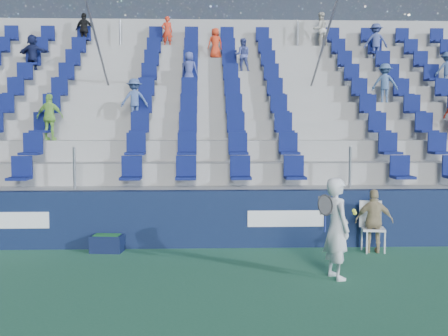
% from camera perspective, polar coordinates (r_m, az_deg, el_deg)
% --- Properties ---
extents(ground, '(70.00, 70.00, 0.00)m').
position_cam_1_polar(ground, '(8.93, -0.62, -12.30)').
color(ground, '#2C6848').
rests_on(ground, ground).
extents(sponsor_wall, '(24.00, 0.32, 1.20)m').
position_cam_1_polar(sponsor_wall, '(11.87, -1.02, -5.18)').
color(sponsor_wall, '#101C3D').
rests_on(sponsor_wall, ground).
extents(grandstand, '(24.00, 8.17, 6.63)m').
position_cam_1_polar(grandstand, '(16.81, -1.39, 2.86)').
color(grandstand, '#9C9B96').
rests_on(grandstand, ground).
extents(tennis_player, '(0.69, 0.71, 1.70)m').
position_cam_1_polar(tennis_player, '(9.59, 11.36, -6.00)').
color(tennis_player, silver).
rests_on(tennis_player, ground).
extents(line_judge_chair, '(0.52, 0.54, 1.02)m').
position_cam_1_polar(line_judge_chair, '(11.90, 14.78, -5.38)').
color(line_judge_chair, white).
rests_on(line_judge_chair, ground).
extents(line_judge, '(0.79, 0.44, 1.28)m').
position_cam_1_polar(line_judge, '(11.74, 15.01, -5.22)').
color(line_judge, tan).
rests_on(line_judge, ground).
extents(ball_bin, '(0.68, 0.49, 0.36)m').
position_cam_1_polar(ball_bin, '(11.72, -11.79, -7.42)').
color(ball_bin, '#0E1736').
rests_on(ball_bin, ground).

